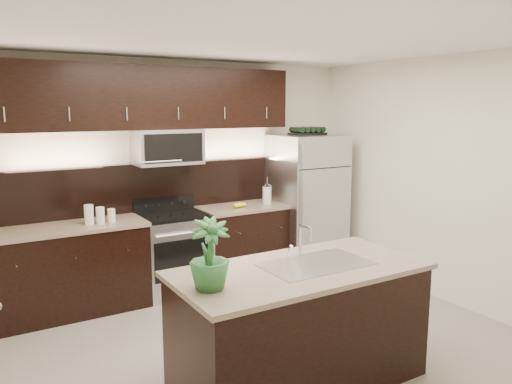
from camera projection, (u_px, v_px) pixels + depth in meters
ground at (270, 343)px, 4.59m from camera, size 4.50×4.50×0.00m
room_walls at (262, 161)px, 4.22m from camera, size 4.52×4.02×2.71m
counter_run at (157, 256)px, 5.70m from camera, size 3.51×0.65×0.94m
upper_fixtures at (150, 108)px, 5.56m from camera, size 3.49×0.40×1.66m
island at (299, 325)px, 3.88m from camera, size 1.96×0.96×0.94m
sink_faucet at (315, 262)px, 3.88m from camera, size 0.84×0.50×0.28m
refrigerator at (306, 203)px, 6.63m from camera, size 0.86×0.78×1.79m
wine_rack at (307, 131)px, 6.48m from camera, size 0.44×0.27×0.10m
plant at (210, 254)px, 3.31m from camera, size 0.32×0.32×0.48m
canisters at (98, 215)px, 5.22m from camera, size 0.31×0.13×0.21m
french_press at (267, 194)px, 6.30m from camera, size 0.12×0.12×0.33m
bananas at (235, 205)px, 6.05m from camera, size 0.22×0.19×0.06m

